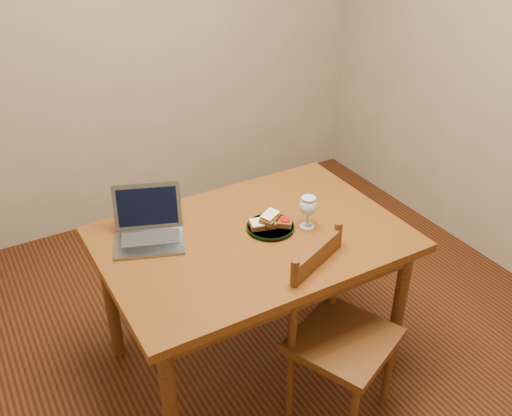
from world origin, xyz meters
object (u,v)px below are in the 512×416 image
table (253,252)px  chair (340,328)px  plate (270,227)px  milk_glass (308,212)px  laptop (149,225)px

table → chair: size_ratio=2.48×
table → plate: 0.13m
milk_glass → table: bearing=166.3°
table → milk_glass: (0.25, -0.06, 0.16)m
milk_glass → laptop: 0.69m
plate → milk_glass: (0.15, -0.06, 0.07)m
table → chair: chair is taller
milk_glass → plate: bearing=156.9°
chair → plate: chair is taller
plate → chair: bearing=-79.9°
plate → laptop: size_ratio=0.58×
table → chair: bearing=-68.3°
chair → plate: (-0.08, 0.44, 0.28)m
chair → milk_glass: (0.07, 0.37, 0.35)m
chair → plate: bearing=76.7°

